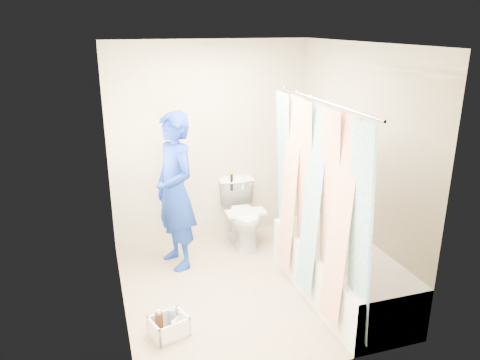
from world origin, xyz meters
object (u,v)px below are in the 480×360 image
object	(u,v)px
plumber	(175,192)
cleaning_caddy	(170,327)
bathtub	(340,271)
toilet	(243,214)

from	to	relation	value
plumber	cleaning_caddy	bearing A→B (deg)	-29.88
bathtub	toilet	world-z (taller)	toilet
bathtub	plumber	xyz separation A→B (m)	(-1.40, 1.12, 0.59)
plumber	cleaning_caddy	size ratio (longest dim) A/B	4.76
cleaning_caddy	toilet	bearing A→B (deg)	34.50
bathtub	cleaning_caddy	size ratio (longest dim) A/B	4.84
bathtub	cleaning_caddy	bearing A→B (deg)	-175.78
cleaning_caddy	bathtub	bearing A→B (deg)	-14.04
bathtub	toilet	size ratio (longest dim) A/B	2.30
toilet	plumber	world-z (taller)	plumber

